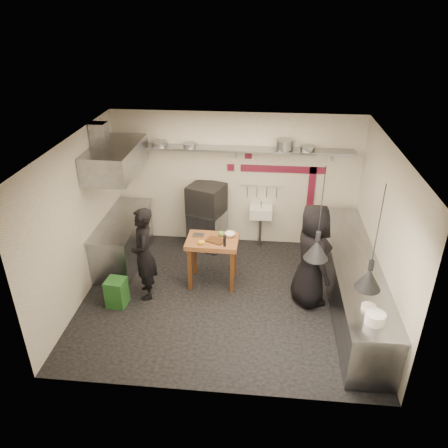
# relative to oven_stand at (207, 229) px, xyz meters

# --- Properties ---
(floor) EXTENTS (5.00, 5.00, 0.00)m
(floor) POSITION_rel_oven_stand_xyz_m (0.56, -1.77, -0.40)
(floor) COLOR black
(floor) RESTS_ON ground
(ceiling) EXTENTS (5.00, 5.00, 0.00)m
(ceiling) POSITION_rel_oven_stand_xyz_m (0.56, -1.77, 2.40)
(ceiling) COLOR beige
(ceiling) RESTS_ON floor
(wall_back) EXTENTS (5.00, 0.04, 2.80)m
(wall_back) POSITION_rel_oven_stand_xyz_m (0.56, 0.33, 1.00)
(wall_back) COLOR white
(wall_back) RESTS_ON floor
(wall_front) EXTENTS (5.00, 0.04, 2.80)m
(wall_front) POSITION_rel_oven_stand_xyz_m (0.56, -3.87, 1.00)
(wall_front) COLOR white
(wall_front) RESTS_ON floor
(wall_left) EXTENTS (0.04, 4.20, 2.80)m
(wall_left) POSITION_rel_oven_stand_xyz_m (-1.94, -1.77, 1.00)
(wall_left) COLOR white
(wall_left) RESTS_ON floor
(wall_right) EXTENTS (0.04, 4.20, 2.80)m
(wall_right) POSITION_rel_oven_stand_xyz_m (3.06, -1.77, 1.00)
(wall_right) COLOR white
(wall_right) RESTS_ON floor
(red_band_horiz) EXTENTS (1.70, 0.02, 0.14)m
(red_band_horiz) POSITION_rel_oven_stand_xyz_m (1.51, 0.31, 1.28)
(red_band_horiz) COLOR maroon
(red_band_horiz) RESTS_ON wall_back
(red_band_vert) EXTENTS (0.14, 0.02, 1.10)m
(red_band_vert) POSITION_rel_oven_stand_xyz_m (2.11, 0.31, 0.80)
(red_band_vert) COLOR maroon
(red_band_vert) RESTS_ON wall_back
(red_tile_a) EXTENTS (0.14, 0.02, 0.14)m
(red_tile_a) POSITION_rel_oven_stand_xyz_m (0.81, 0.31, 1.55)
(red_tile_a) COLOR maroon
(red_tile_a) RESTS_ON wall_back
(red_tile_b) EXTENTS (0.14, 0.02, 0.14)m
(red_tile_b) POSITION_rel_oven_stand_xyz_m (0.46, 0.31, 1.28)
(red_tile_b) COLOR maroon
(red_tile_b) RESTS_ON wall_back
(back_shelf) EXTENTS (4.60, 0.34, 0.04)m
(back_shelf) POSITION_rel_oven_stand_xyz_m (0.56, 0.15, 1.72)
(back_shelf) COLOR gray
(back_shelf) RESTS_ON wall_back
(shelf_bracket_left) EXTENTS (0.04, 0.06, 0.24)m
(shelf_bracket_left) POSITION_rel_oven_stand_xyz_m (-1.34, 0.30, 1.62)
(shelf_bracket_left) COLOR gray
(shelf_bracket_left) RESTS_ON wall_back
(shelf_bracket_mid) EXTENTS (0.04, 0.06, 0.24)m
(shelf_bracket_mid) POSITION_rel_oven_stand_xyz_m (0.56, 0.30, 1.62)
(shelf_bracket_mid) COLOR gray
(shelf_bracket_mid) RESTS_ON wall_back
(shelf_bracket_right) EXTENTS (0.04, 0.06, 0.24)m
(shelf_bracket_right) POSITION_rel_oven_stand_xyz_m (2.46, 0.30, 1.62)
(shelf_bracket_right) COLOR gray
(shelf_bracket_right) RESTS_ON wall_back
(pan_far_left) EXTENTS (0.38, 0.38, 0.09)m
(pan_far_left) POSITION_rel_oven_stand_xyz_m (-0.93, 0.15, 1.79)
(pan_far_left) COLOR gray
(pan_far_left) RESTS_ON back_shelf
(pan_mid_left) EXTENTS (0.30, 0.30, 0.07)m
(pan_mid_left) POSITION_rel_oven_stand_xyz_m (-0.34, 0.15, 1.78)
(pan_mid_left) COLOR gray
(pan_mid_left) RESTS_ON back_shelf
(stock_pot) EXTENTS (0.36, 0.36, 0.20)m
(stock_pot) POSITION_rel_oven_stand_xyz_m (1.50, 0.15, 1.84)
(stock_pot) COLOR gray
(stock_pot) RESTS_ON back_shelf
(pan_right) EXTENTS (0.37, 0.37, 0.08)m
(pan_right) POSITION_rel_oven_stand_xyz_m (1.95, 0.15, 1.78)
(pan_right) COLOR gray
(pan_right) RESTS_ON back_shelf
(oven_stand) EXTENTS (0.84, 0.81, 0.80)m
(oven_stand) POSITION_rel_oven_stand_xyz_m (0.00, 0.00, 0.00)
(oven_stand) COLOR gray
(oven_stand) RESTS_ON floor
(combi_oven) EXTENTS (0.84, 0.82, 0.58)m
(combi_oven) POSITION_rel_oven_stand_xyz_m (-0.01, 0.04, 0.69)
(combi_oven) COLOR black
(combi_oven) RESTS_ON oven_stand
(oven_door) EXTENTS (0.43, 0.17, 0.46)m
(oven_door) POSITION_rel_oven_stand_xyz_m (-0.01, -0.24, 0.69)
(oven_door) COLOR maroon
(oven_door) RESTS_ON combi_oven
(oven_glass) EXTENTS (0.31, 0.12, 0.34)m
(oven_glass) POSITION_rel_oven_stand_xyz_m (0.01, -0.29, 0.69)
(oven_glass) COLOR black
(oven_glass) RESTS_ON oven_door
(hand_sink) EXTENTS (0.46, 0.34, 0.22)m
(hand_sink) POSITION_rel_oven_stand_xyz_m (1.11, 0.15, 0.38)
(hand_sink) COLOR white
(hand_sink) RESTS_ON wall_back
(sink_tap) EXTENTS (0.03, 0.03, 0.14)m
(sink_tap) POSITION_rel_oven_stand_xyz_m (1.11, 0.15, 0.56)
(sink_tap) COLOR gray
(sink_tap) RESTS_ON hand_sink
(sink_drain) EXTENTS (0.06, 0.06, 0.66)m
(sink_drain) POSITION_rel_oven_stand_xyz_m (1.11, 0.11, -0.06)
(sink_drain) COLOR gray
(sink_drain) RESTS_ON floor
(utensil_rail) EXTENTS (0.90, 0.02, 0.02)m
(utensil_rail) POSITION_rel_oven_stand_xyz_m (1.11, 0.29, 0.92)
(utensil_rail) COLOR gray
(utensil_rail) RESTS_ON wall_back
(counter_right) EXTENTS (0.70, 3.80, 0.90)m
(counter_right) POSITION_rel_oven_stand_xyz_m (2.71, -1.77, 0.05)
(counter_right) COLOR gray
(counter_right) RESTS_ON floor
(counter_right_top) EXTENTS (0.76, 3.90, 0.03)m
(counter_right_top) POSITION_rel_oven_stand_xyz_m (2.71, -1.77, 0.52)
(counter_right_top) COLOR gray
(counter_right_top) RESTS_ON counter_right
(plate_stack) EXTENTS (0.32, 0.32, 0.15)m
(plate_stack) POSITION_rel_oven_stand_xyz_m (2.68, -3.34, 0.61)
(plate_stack) COLOR white
(plate_stack) RESTS_ON counter_right_top
(small_bowl_right) EXTENTS (0.26, 0.26, 0.05)m
(small_bowl_right) POSITION_rel_oven_stand_xyz_m (2.66, -3.05, 0.56)
(small_bowl_right) COLOR white
(small_bowl_right) RESTS_ON counter_right_top
(counter_left) EXTENTS (0.70, 1.90, 0.90)m
(counter_left) POSITION_rel_oven_stand_xyz_m (-1.59, -0.72, 0.05)
(counter_left) COLOR gray
(counter_left) RESTS_ON floor
(counter_left_top) EXTENTS (0.76, 2.00, 0.03)m
(counter_left_top) POSITION_rel_oven_stand_xyz_m (-1.59, -0.72, 0.52)
(counter_left_top) COLOR gray
(counter_left_top) RESTS_ON counter_left
(extractor_hood) EXTENTS (0.78, 1.60, 0.50)m
(extractor_hood) POSITION_rel_oven_stand_xyz_m (-1.54, -0.72, 1.75)
(extractor_hood) COLOR gray
(extractor_hood) RESTS_ON ceiling
(hood_duct) EXTENTS (0.28, 0.28, 0.50)m
(hood_duct) POSITION_rel_oven_stand_xyz_m (-1.79, -0.72, 2.15)
(hood_duct) COLOR gray
(hood_duct) RESTS_ON ceiling
(green_bin) EXTENTS (0.35, 0.35, 0.50)m
(green_bin) POSITION_rel_oven_stand_xyz_m (-1.29, -2.14, -0.15)
(green_bin) COLOR #215922
(green_bin) RESTS_ON floor
(prep_table) EXTENTS (0.93, 0.66, 0.92)m
(prep_table) POSITION_rel_oven_stand_xyz_m (0.27, -1.32, 0.06)
(prep_table) COLOR #915A31
(prep_table) RESTS_ON floor
(cutting_board) EXTENTS (0.36, 0.32, 0.02)m
(cutting_board) POSITION_rel_oven_stand_xyz_m (0.34, -1.37, 0.53)
(cutting_board) COLOR #542E15
(cutting_board) RESTS_ON prep_table
(pepper_mill) EXTENTS (0.06, 0.06, 0.20)m
(pepper_mill) POSITION_rel_oven_stand_xyz_m (0.51, -1.53, 0.62)
(pepper_mill) COLOR black
(pepper_mill) RESTS_ON prep_table
(lemon_a) EXTENTS (0.09, 0.09, 0.08)m
(lemon_a) POSITION_rel_oven_stand_xyz_m (0.08, -1.52, 0.56)
(lemon_a) COLOR yellow
(lemon_a) RESTS_ON prep_table
(lemon_b) EXTENTS (0.10, 0.10, 0.08)m
(lemon_b) POSITION_rel_oven_stand_xyz_m (0.13, -1.51, 0.56)
(lemon_b) COLOR yellow
(lemon_b) RESTS_ON prep_table
(veg_ball) EXTENTS (0.10, 0.10, 0.10)m
(veg_ball) POSITION_rel_oven_stand_xyz_m (0.41, -1.18, 0.57)
(veg_ball) COLOR #649B3D
(veg_ball) RESTS_ON prep_table
(steel_tray) EXTENTS (0.20, 0.14, 0.03)m
(steel_tray) POSITION_rel_oven_stand_xyz_m (0.01, -1.22, 0.54)
(steel_tray) COLOR gray
(steel_tray) RESTS_ON prep_table
(bowl) EXTENTS (0.25, 0.25, 0.06)m
(bowl) POSITION_rel_oven_stand_xyz_m (0.58, -1.16, 0.55)
(bowl) COLOR white
(bowl) RESTS_ON prep_table
(heat_lamp_near) EXTENTS (0.42, 0.42, 1.42)m
(heat_lamp_near) POSITION_rel_oven_stand_xyz_m (1.94, -2.53, 1.69)
(heat_lamp_near) COLOR black
(heat_lamp_near) RESTS_ON ceiling
(heat_lamp_far) EXTENTS (0.44, 0.44, 1.50)m
(heat_lamp_far) POSITION_rel_oven_stand_xyz_m (2.58, -3.09, 1.65)
(heat_lamp_far) COLOR black
(heat_lamp_far) RESTS_ON ceiling
(chef_left) EXTENTS (0.57, 0.71, 1.69)m
(chef_left) POSITION_rel_oven_stand_xyz_m (-0.85, -1.81, 0.45)
(chef_left) COLOR black
(chef_left) RESTS_ON floor
(chef_right) EXTENTS (0.87, 1.05, 1.84)m
(chef_right) POSITION_rel_oven_stand_xyz_m (1.99, -1.70, 0.52)
(chef_right) COLOR black
(chef_right) RESTS_ON floor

